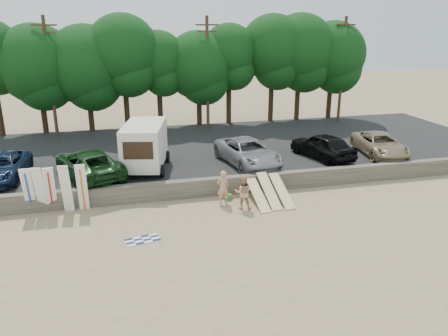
# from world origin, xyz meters

# --- Properties ---
(ground) EXTENTS (120.00, 120.00, 0.00)m
(ground) POSITION_xyz_m (0.00, 0.00, 0.00)
(ground) COLOR tan
(ground) RESTS_ON ground
(seawall) EXTENTS (44.00, 0.50, 1.00)m
(seawall) POSITION_xyz_m (0.00, 3.00, 0.50)
(seawall) COLOR #6B6356
(seawall) RESTS_ON ground
(parking_lot) EXTENTS (44.00, 14.50, 0.70)m
(parking_lot) POSITION_xyz_m (0.00, 10.50, 0.35)
(parking_lot) COLOR #282828
(parking_lot) RESTS_ON ground
(treeline) EXTENTS (33.34, 6.51, 9.33)m
(treeline) POSITION_xyz_m (0.21, 17.55, 6.51)
(treeline) COLOR #382616
(treeline) RESTS_ON parking_lot
(utility_poles) EXTENTS (25.80, 0.26, 9.00)m
(utility_poles) POSITION_xyz_m (2.00, 16.00, 5.43)
(utility_poles) COLOR #473321
(utility_poles) RESTS_ON parking_lot
(box_trailer) EXTENTS (3.27, 4.78, 2.81)m
(box_trailer) POSITION_xyz_m (-3.89, 6.36, 2.27)
(box_trailer) COLOR silver
(box_trailer) RESTS_ON parking_lot
(car_0) EXTENTS (2.76, 5.32, 1.43)m
(car_0) POSITION_xyz_m (-11.95, 6.55, 1.42)
(car_0) COLOR #122140
(car_0) RESTS_ON parking_lot
(car_1) EXTENTS (4.54, 6.43, 1.63)m
(car_1) POSITION_xyz_m (-7.14, 5.71, 1.51)
(car_1) COLOR #123314
(car_1) RESTS_ON parking_lot
(car_2) EXTENTS (3.58, 6.03, 1.57)m
(car_2) POSITION_xyz_m (2.41, 5.83, 1.49)
(car_2) COLOR gray
(car_2) RESTS_ON parking_lot
(car_3) EXTENTS (3.24, 5.22, 1.66)m
(car_3) POSITION_xyz_m (7.56, 6.02, 1.53)
(car_3) COLOR black
(car_3) RESTS_ON parking_lot
(car_4) EXTENTS (3.10, 5.49, 1.45)m
(car_4) POSITION_xyz_m (11.61, 5.68, 1.42)
(car_4) COLOR #988261
(car_4) RESTS_ON parking_lot
(surfboard_upright_0) EXTENTS (0.51, 0.73, 2.53)m
(surfboard_upright_0) POSITION_xyz_m (-9.90, 2.64, 1.26)
(surfboard_upright_0) COLOR white
(surfboard_upright_0) RESTS_ON ground
(surfboard_upright_1) EXTENTS (0.58, 0.73, 2.54)m
(surfboard_upright_1) POSITION_xyz_m (-9.34, 2.60, 1.27)
(surfboard_upright_1) COLOR white
(surfboard_upright_1) RESTS_ON ground
(surfboard_upright_2) EXTENTS (0.59, 0.81, 2.52)m
(surfboard_upright_2) POSITION_xyz_m (-8.88, 2.58, 1.26)
(surfboard_upright_2) COLOR white
(surfboard_upright_2) RESTS_ON ground
(surfboard_upright_3) EXTENTS (0.57, 0.58, 2.57)m
(surfboard_upright_3) POSITION_xyz_m (-8.11, 2.48, 1.29)
(surfboard_upright_3) COLOR white
(surfboard_upright_3) RESTS_ON ground
(surfboard_upright_4) EXTENTS (0.51, 0.53, 2.57)m
(surfboard_upright_4) POSITION_xyz_m (-7.34, 2.47, 1.28)
(surfboard_upright_4) COLOR white
(surfboard_upright_4) RESTS_ON ground
(surfboard_low_0) EXTENTS (0.56, 2.89, 0.94)m
(surfboard_low_0) POSITION_xyz_m (1.62, 1.35, 0.47)
(surfboard_low_0) COLOR beige
(surfboard_low_0) RESTS_ON ground
(surfboard_low_1) EXTENTS (0.56, 2.81, 1.18)m
(surfboard_low_1) POSITION_xyz_m (2.27, 1.44, 0.59)
(surfboard_low_1) COLOR beige
(surfboard_low_1) RESTS_ON ground
(surfboard_low_2) EXTENTS (0.56, 2.85, 1.07)m
(surfboard_low_2) POSITION_xyz_m (2.99, 1.41, 0.54)
(surfboard_low_2) COLOR beige
(surfboard_low_2) RESTS_ON ground
(beachgoer_a) EXTENTS (0.73, 0.53, 1.85)m
(beachgoer_a) POSITION_xyz_m (-0.22, 1.65, 0.93)
(beachgoer_a) COLOR tan
(beachgoer_a) RESTS_ON ground
(beachgoer_b) EXTENTS (1.02, 0.89, 1.81)m
(beachgoer_b) POSITION_xyz_m (0.63, 0.80, 0.90)
(beachgoer_b) COLOR tan
(beachgoer_b) RESTS_ON ground
(cooler) EXTENTS (0.44, 0.38, 0.32)m
(cooler) POSITION_xyz_m (0.16, 2.13, 0.16)
(cooler) COLOR #268E34
(cooler) RESTS_ON ground
(gear_bag) EXTENTS (0.37, 0.34, 0.22)m
(gear_bag) POSITION_xyz_m (0.27, 2.23, 0.11)
(gear_bag) COLOR #DC5119
(gear_bag) RESTS_ON ground
(beach_towel) EXTENTS (1.77, 1.77, 0.00)m
(beach_towel) POSITION_xyz_m (-4.67, -1.45, 0.01)
(beach_towel) COLOR white
(beach_towel) RESTS_ON ground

